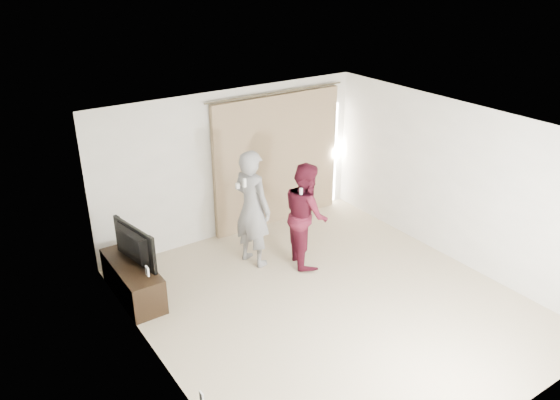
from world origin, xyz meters
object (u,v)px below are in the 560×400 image
(tv, at_px, (128,247))
(person_woman, at_px, (306,214))
(tv_console, at_px, (133,280))
(person_man, at_px, (252,208))

(tv, height_order, person_woman, person_woman)
(tv_console, bearing_deg, person_woman, -12.69)
(person_man, bearing_deg, person_woman, -33.06)
(tv_console, relative_size, person_man, 0.73)
(tv_console, xyz_separation_m, tv, (0.00, 0.00, 0.56))
(tv, xyz_separation_m, person_woman, (2.68, -0.60, 0.03))
(tv, distance_m, person_man, 1.98)
(person_man, xyz_separation_m, person_woman, (0.71, -0.46, -0.11))
(tv_console, xyz_separation_m, person_woman, (2.68, -0.60, 0.59))
(tv, relative_size, person_woman, 0.59)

